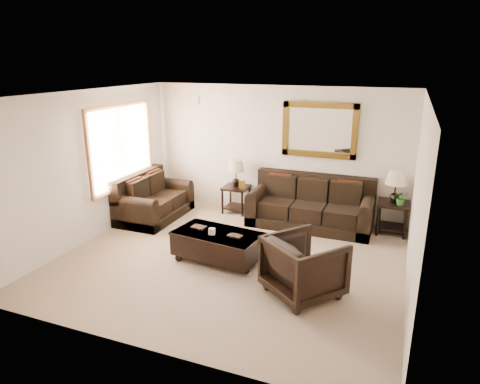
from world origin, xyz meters
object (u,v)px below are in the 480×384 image
at_px(end_table_left, 236,178).
at_px(coffee_table, 218,243).
at_px(loveseat, 152,202).
at_px(armchair, 304,264).
at_px(sofa, 311,208).
at_px(end_table_right, 395,193).

height_order(end_table_left, coffee_table, end_table_left).
bearing_deg(loveseat, coffee_table, -122.22).
height_order(loveseat, armchair, armchair).
height_order(sofa, loveseat, sofa).
xyz_separation_m(loveseat, coffee_table, (2.11, -1.33, -0.04)).
height_order(loveseat, end_table_left, end_table_left).
xyz_separation_m(end_table_left, armchair, (2.16, -2.84, -0.29)).
xyz_separation_m(end_table_left, coffee_table, (0.59, -2.28, -0.46)).
xyz_separation_m(sofa, end_table_right, (1.54, 0.15, 0.45)).
xyz_separation_m(end_table_right, coffee_table, (-2.62, -2.27, -0.51)).
bearing_deg(sofa, end_table_left, 174.31).
relative_size(loveseat, coffee_table, 1.10).
bearing_deg(sofa, armchair, -79.70).
xyz_separation_m(coffee_table, armchair, (1.57, -0.56, 0.17)).
xyz_separation_m(sofa, coffee_table, (-1.08, -2.12, -0.05)).
relative_size(end_table_left, armchair, 1.23).
distance_m(loveseat, armchair, 4.14).
bearing_deg(sofa, coffee_table, -117.14).
bearing_deg(loveseat, sofa, -76.14).
relative_size(coffee_table, armchair, 1.60).
height_order(sofa, armchair, sofa).
bearing_deg(coffee_table, loveseat, 155.17).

